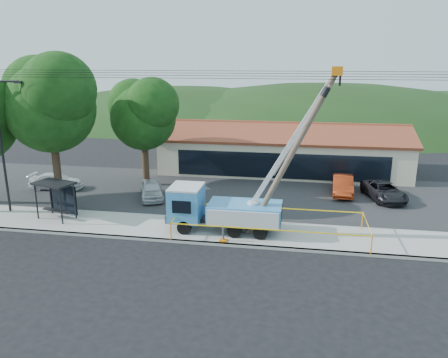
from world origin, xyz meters
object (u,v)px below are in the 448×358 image
object	(u,v)px
leaning_pole	(294,149)
bus_shelter	(57,191)
car_white	(57,190)
utility_truck	(222,207)
car_red	(342,195)
car_dark	(383,200)
car_silver	(152,199)

from	to	relation	value
leaning_pole	bus_shelter	distance (m)	15.54
leaning_pole	car_white	distance (m)	20.80
bus_shelter	car_white	xyz separation A→B (m)	(-3.77, 6.26, -1.95)
utility_truck	car_red	xyz separation A→B (m)	(7.91, 9.00, -1.65)
leaning_pole	car_dark	xyz separation A→B (m)	(6.70, 8.39, -5.39)
bus_shelter	car_dark	distance (m)	23.30
leaning_pole	car_red	size ratio (longest dim) A/B	2.24
utility_truck	car_red	size ratio (longest dim) A/B	2.26
utility_truck	car_dark	size ratio (longest dim) A/B	2.09
car_silver	car_red	bearing A→B (deg)	-8.09
car_silver	car_white	size ratio (longest dim) A/B	0.94
car_white	car_red	bearing A→B (deg)	-87.98
car_silver	car_red	xyz separation A→B (m)	(14.27, 3.53, 0.00)
leaning_pole	car_silver	bearing A→B (deg)	151.75
leaning_pole	car_white	size ratio (longest dim) A/B	2.27
car_dark	car_silver	bearing A→B (deg)	175.14
bus_shelter	car_red	distance (m)	20.89
utility_truck	leaning_pole	size ratio (longest dim) A/B	1.01
car_red	car_silver	bearing A→B (deg)	-163.02
utility_truck	car_white	size ratio (longest dim) A/B	2.29
car_silver	leaning_pole	bearing A→B (deg)	-50.24
bus_shelter	car_silver	xyz separation A→B (m)	(4.64, 5.13, -1.95)
utility_truck	car_silver	world-z (taller)	utility_truck
utility_truck	leaning_pole	xyz separation A→B (m)	(4.15, -0.18, 3.74)
bus_shelter	car_red	world-z (taller)	bus_shelter
car_silver	car_red	size ratio (longest dim) A/B	0.92
car_dark	bus_shelter	bearing A→B (deg)	-174.10
leaning_pole	car_silver	world-z (taller)	leaning_pole
bus_shelter	car_white	size ratio (longest dim) A/B	0.68
car_silver	car_red	distance (m)	14.70
car_silver	bus_shelter	bearing A→B (deg)	-154.13
leaning_pole	car_white	xyz separation A→B (m)	(-18.92, 6.77, -5.39)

